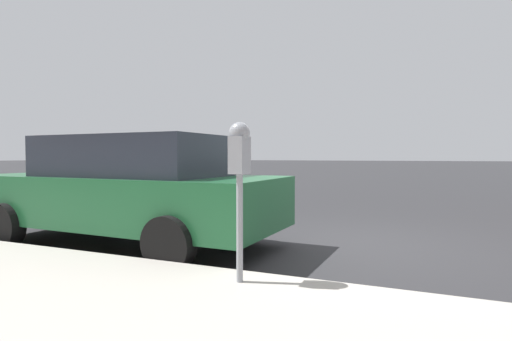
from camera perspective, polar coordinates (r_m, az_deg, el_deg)
name	(u,v)px	position (r m, az deg, el deg)	size (l,w,h in m)	color
ground_plane	(349,246)	(6.04, 13.14, -10.47)	(220.00, 220.00, 0.00)	#2B2B2D
parking_meter	(240,160)	(3.61, -2.36, 1.44)	(0.21, 0.19, 1.46)	gray
car_green	(130,188)	(6.17, -17.60, -2.45)	(2.14, 4.66, 1.59)	#1E5B33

